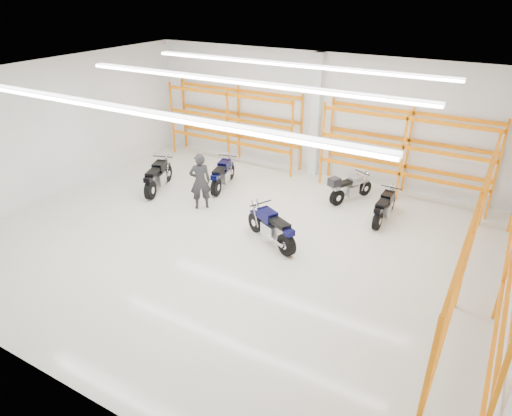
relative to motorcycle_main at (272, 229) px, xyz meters
The scene contains 12 objects.
ground 1.30m from the motorcycle_main, 162.94° to the right, with size 14.00×14.00×0.00m, color beige.
room_shell 3.03m from the motorcycle_main, 164.11° to the right, with size 14.02×12.02×4.51m.
motorcycle_main is the anchor object (origin of this frame).
motorcycle_back_a 5.37m from the motorcycle_main, 166.97° to the left, with size 0.95×2.14×1.08m.
motorcycle_back_b 4.24m from the motorcycle_main, 143.13° to the left, with size 0.81×2.10×1.04m.
motorcycle_back_c 3.84m from the motorcycle_main, 77.01° to the left, with size 1.04×1.85×1.01m.
motorcycle_back_d 3.74m from the motorcycle_main, 51.79° to the left, with size 0.65×1.95×0.96m.
standing_man 3.27m from the motorcycle_main, 164.04° to the left, with size 0.68×0.45×1.87m, color black.
structural_column 5.86m from the motorcycle_main, 101.81° to the left, with size 0.32×0.32×4.50m, color white.
pallet_racking_back_left 6.97m from the motorcycle_main, 131.54° to the left, with size 5.67×0.87×3.00m.
pallet_racking_back_right 5.75m from the motorcycle_main, 66.26° to the left, with size 5.67×0.87×3.00m.
pallet_racking_side 5.51m from the motorcycle_main, ahead, with size 0.87×9.07×3.00m.
Camera 1 is at (6.31, -9.50, 6.70)m, focal length 32.00 mm.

